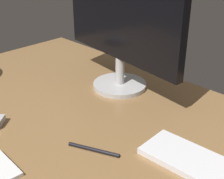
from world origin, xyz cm
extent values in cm
cube|color=olive|center=(0.00, 0.00, 1.00)|extent=(140.00, 84.00, 2.00)
cylinder|color=#BABABA|center=(-6.91, 20.84, 2.80)|extent=(19.13, 19.13, 1.60)
cylinder|color=#BABABA|center=(-6.91, 20.84, 8.48)|extent=(3.13, 3.13, 9.77)
cube|color=black|center=(-6.91, 20.84, 30.45)|extent=(54.08, 9.30, 34.15)
cube|color=white|center=(40.92, 2.90, 2.79)|extent=(37.01, 13.53, 1.58)
cylinder|color=black|center=(14.54, -11.16, 2.49)|extent=(13.37, 6.56, 0.98)
camera|label=1|loc=(65.87, -55.59, 53.54)|focal=52.03mm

